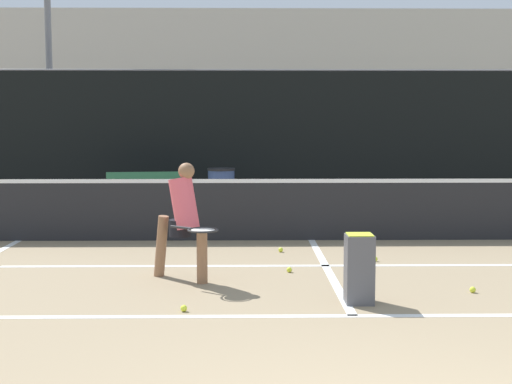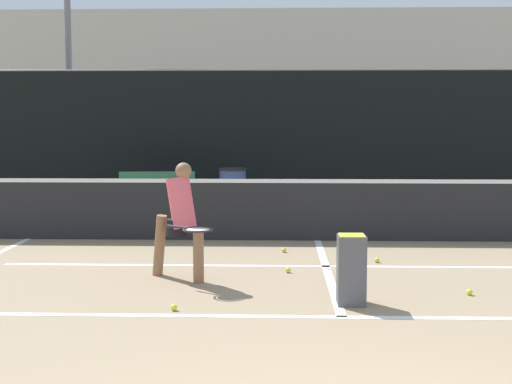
# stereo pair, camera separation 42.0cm
# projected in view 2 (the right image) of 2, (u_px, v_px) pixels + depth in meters

# --- Properties ---
(court_baseline_near) EXTENTS (11.00, 0.10, 0.01)m
(court_baseline_near) POSITION_uv_depth(u_px,v_px,m) (342.00, 317.00, 6.71)
(court_baseline_near) COLOR white
(court_baseline_near) RESTS_ON ground
(court_service_line) EXTENTS (8.25, 0.10, 0.01)m
(court_service_line) POSITION_uv_depth(u_px,v_px,m) (326.00, 266.00, 9.03)
(court_service_line) COLOR white
(court_service_line) RESTS_ON ground
(court_center_mark) EXTENTS (0.10, 4.28, 0.01)m
(court_center_mark) POSITION_uv_depth(u_px,v_px,m) (327.00, 269.00, 8.84)
(court_center_mark) COLOR white
(court_center_mark) RESTS_ON ground
(net) EXTENTS (11.09, 0.09, 1.07)m
(net) POSITION_uv_depth(u_px,v_px,m) (318.00, 208.00, 10.91)
(net) COLOR slate
(net) RESTS_ON ground
(fence_back) EXTENTS (24.00, 0.06, 2.87)m
(fence_back) POSITION_uv_depth(u_px,v_px,m) (308.00, 140.00, 14.55)
(fence_back) COLOR black
(fence_back) RESTS_ON ground
(player_practicing) EXTENTS (0.89, 1.00, 1.37)m
(player_practicing) POSITION_uv_depth(u_px,v_px,m) (180.00, 216.00, 8.22)
(player_practicing) COLOR #8C6042
(player_practicing) RESTS_ON ground
(tennis_ball_scattered_1) EXTENTS (0.07, 0.07, 0.07)m
(tennis_ball_scattered_1) POSITION_uv_depth(u_px,v_px,m) (288.00, 270.00, 8.66)
(tennis_ball_scattered_1) COLOR #D1E033
(tennis_ball_scattered_1) RESTS_ON ground
(tennis_ball_scattered_4) EXTENTS (0.07, 0.07, 0.07)m
(tennis_ball_scattered_4) POSITION_uv_depth(u_px,v_px,m) (284.00, 250.00, 9.99)
(tennis_ball_scattered_4) COLOR #D1E033
(tennis_ball_scattered_4) RESTS_ON ground
(tennis_ball_scattered_5) EXTENTS (0.07, 0.07, 0.07)m
(tennis_ball_scattered_5) POSITION_uv_depth(u_px,v_px,m) (377.00, 260.00, 9.28)
(tennis_ball_scattered_5) COLOR #D1E033
(tennis_ball_scattered_5) RESTS_ON ground
(tennis_ball_scattered_6) EXTENTS (0.07, 0.07, 0.07)m
(tennis_ball_scattered_6) POSITION_uv_depth(u_px,v_px,m) (469.00, 292.00, 7.55)
(tennis_ball_scattered_6) COLOR #D1E033
(tennis_ball_scattered_6) RESTS_ON ground
(tennis_ball_scattered_7) EXTENTS (0.07, 0.07, 0.07)m
(tennis_ball_scattered_7) POSITION_uv_depth(u_px,v_px,m) (174.00, 307.00, 6.94)
(tennis_ball_scattered_7) COLOR #D1E033
(tennis_ball_scattered_7) RESTS_ON ground
(ball_hopper) EXTENTS (0.28, 0.28, 0.71)m
(ball_hopper) POSITION_uv_depth(u_px,v_px,m) (351.00, 268.00, 7.15)
(ball_hopper) COLOR #4C4C51
(ball_hopper) RESTS_ON ground
(courtside_bench) EXTENTS (1.48, 0.55, 0.86)m
(courtside_bench) POSITION_uv_depth(u_px,v_px,m) (157.00, 193.00, 13.61)
(courtside_bench) COLOR #33724C
(courtside_bench) RESTS_ON ground
(trash_bin) EXTENTS (0.53, 0.53, 0.94)m
(trash_bin) POSITION_uv_depth(u_px,v_px,m) (233.00, 193.00, 13.55)
(trash_bin) COLOR #384C7F
(trash_bin) RESTS_ON ground
(parked_car) EXTENTS (1.84, 4.48, 1.44)m
(parked_car) POSITION_uv_depth(u_px,v_px,m) (244.00, 171.00, 17.17)
(parked_car) COLOR navy
(parked_car) RESTS_ON ground
(building_far) EXTENTS (36.00, 2.40, 6.71)m
(building_far) POSITION_uv_depth(u_px,v_px,m) (292.00, 87.00, 32.63)
(building_far) COLOR #B2ADA3
(building_far) RESTS_ON ground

